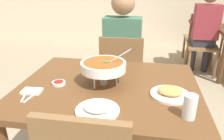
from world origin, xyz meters
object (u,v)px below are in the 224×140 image
at_px(diner_main, 123,49).
at_px(chair_bg_left, 203,41).
at_px(chair_bg_window, 204,34).
at_px(rice_plate, 97,108).
at_px(sauce_dish, 59,83).
at_px(patron_bg_left, 205,26).
at_px(appetizer_plate, 170,93).
at_px(drink_glass, 190,108).
at_px(curry_bowl, 103,66).
at_px(dining_table_main, 108,98).
at_px(chair_diner_main, 122,72).

distance_m(diner_main, chair_bg_left, 1.82).
bearing_deg(chair_bg_left, chair_bg_window, 75.52).
bearing_deg(diner_main, rice_plate, -90.00).
xyz_separation_m(sauce_dish, chair_bg_window, (1.54, 2.75, -0.24)).
distance_m(diner_main, patron_bg_left, 1.74).
bearing_deg(appetizer_plate, rice_plate, -148.18).
bearing_deg(patron_bg_left, sauce_dish, -122.48).
bearing_deg(drink_glass, diner_main, 113.12).
bearing_deg(chair_bg_left, sauce_dish, -121.82).
distance_m(rice_plate, chair_bg_window, 3.28).
relative_size(sauce_dish, patron_bg_left, 0.07).
bearing_deg(curry_bowl, chair_bg_window, 65.26).
bearing_deg(chair_bg_left, diner_main, -127.08).
bearing_deg(rice_plate, dining_table_main, 90.01).
xyz_separation_m(drink_glass, patron_bg_left, (0.60, 2.48, -0.05)).
xyz_separation_m(rice_plate, appetizer_plate, (0.40, 0.25, 0.00)).
height_order(drink_glass, patron_bg_left, patron_bg_left).
height_order(curry_bowl, chair_bg_window, curry_bowl).
xyz_separation_m(chair_diner_main, curry_bowl, (-0.03, -0.76, 0.36)).
distance_m(drink_glass, chair_bg_left, 2.64).
height_order(diner_main, sauce_dish, diner_main).
height_order(diner_main, drink_glass, diner_main).
xyz_separation_m(sauce_dish, patron_bg_left, (1.41, 2.22, -0.00)).
bearing_deg(diner_main, patron_bg_left, 51.71).
relative_size(appetizer_plate, sauce_dish, 2.67).
relative_size(diner_main, chair_bg_window, 1.46).
height_order(chair_diner_main, diner_main, diner_main).
distance_m(curry_bowl, drink_glass, 0.60).
bearing_deg(diner_main, chair_bg_window, 57.57).
bearing_deg(patron_bg_left, drink_glass, -103.65).
height_order(dining_table_main, chair_diner_main, chair_diner_main).
distance_m(curry_bowl, sauce_dish, 0.33).
bearing_deg(rice_plate, curry_bowl, 95.84).
xyz_separation_m(chair_diner_main, patron_bg_left, (1.08, 1.40, 0.24)).
distance_m(chair_diner_main, patron_bg_left, 1.78).
relative_size(chair_bg_window, patron_bg_left, 0.69).
bearing_deg(chair_bg_left, dining_table_main, -115.85).
bearing_deg(dining_table_main, rice_plate, -89.99).
xyz_separation_m(chair_diner_main, chair_bg_left, (1.09, 1.47, 0.00)).
relative_size(chair_diner_main, diner_main, 0.69).
distance_m(diner_main, drink_glass, 1.21).
xyz_separation_m(diner_main, sauce_dish, (-0.33, -0.85, 0.00)).
bearing_deg(chair_bg_window, diner_main, -122.43).
bearing_deg(dining_table_main, patron_bg_left, 63.62).
bearing_deg(sauce_dish, chair_diner_main, 67.83).
bearing_deg(chair_bg_window, rice_plate, -111.69).
height_order(drink_glass, chair_bg_window, chair_bg_window).
height_order(diner_main, curry_bowl, diner_main).
height_order(chair_diner_main, curry_bowl, curry_bowl).
bearing_deg(curry_bowl, chair_diner_main, 87.39).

